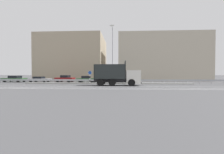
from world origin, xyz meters
The scene contains 16 objects.
ground_plane centered at (0.00, 0.00, 0.00)m, with size 320.00×320.00×0.00m, color #4C4C4F.
lane_strip_0 centered at (1.86, -3.24, 0.00)m, with size 54.80×0.16×0.01m, color silver.
lane_strip_1 centered at (1.86, -5.48, 0.00)m, with size 54.80×0.16×0.01m, color silver.
lane_strip_2 centered at (1.86, -6.73, 0.00)m, with size 54.80×0.16×0.01m, color silver.
median_island centered at (0.00, 2.34, 0.09)m, with size 30.14×1.10×0.18m, color gray.
median_guardrail centered at (0.00, 3.39, 0.57)m, with size 54.80×0.09×0.78m.
dump_truck centered at (2.71, -1.43, 1.28)m, with size 7.14×2.70×3.75m.
median_road_sign centered at (-3.15, 2.34, 1.22)m, with size 0.68×0.16×2.35m.
street_lamp_1 centered at (0.98, 2.28, 5.51)m, with size 0.70×2.79×9.90m.
parked_car_0 centered at (-20.60, 6.72, 0.72)m, with size 4.93×2.16×1.41m.
parked_car_1 centered at (-14.99, 6.66, 0.64)m, with size 4.67×2.12×1.22m.
parked_car_2 centered at (-9.44, 6.80, 0.76)m, with size 3.96×2.17×1.50m.
parked_car_3 centered at (-4.63, 6.16, 0.70)m, with size 4.01×2.03×1.38m.
parked_car_4 centered at (1.33, 6.79, 0.65)m, with size 4.06×1.87×1.24m.
background_building_0 centered at (-10.77, 18.12, 6.00)m, with size 16.82×14.86×12.00m, color tan.
background_building_1 centered at (13.27, 17.66, 6.08)m, with size 22.77×11.32×12.15m, color #B7AD99.
Camera 1 is at (2.40, -24.52, 1.84)m, focal length 24.00 mm.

